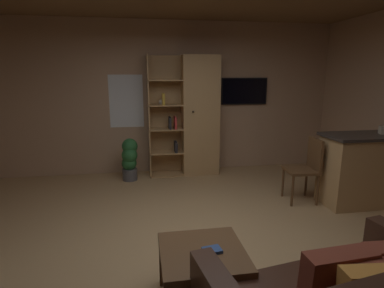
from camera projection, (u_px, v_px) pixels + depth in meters
The scene contains 10 objects.
floor at pixel (198, 251), 3.24m from camera, with size 6.11×5.64×0.02m, color tan.
wall_back at pixel (170, 98), 5.68m from camera, with size 6.23×0.06×2.73m, color tan.
window_pane_back at pixel (126, 101), 5.53m from camera, with size 0.60×0.01×0.94m, color white.
bookshelf_cabinet at pixel (195, 117), 5.55m from camera, with size 1.25×0.41×2.12m.
kitchen_bar_counter at pixel (371, 169), 4.32m from camera, with size 1.38×0.60×1.00m.
coffee_table at pixel (203, 261), 2.40m from camera, with size 0.65×0.66×0.47m.
table_book_0 at pixel (212, 250), 2.36m from camera, with size 0.14×0.10×0.02m, color #2D4C8C.
dining_chair at pixel (307, 166), 4.39m from camera, with size 0.45×0.45×0.92m.
potted_floor_plant at pixel (130, 158), 5.30m from camera, with size 0.28×0.31×0.73m.
wall_mounted_tv at pixel (244, 91), 5.81m from camera, with size 0.88×0.06×0.49m.
Camera 1 is at (-0.54, -2.86, 1.80)m, focal length 28.86 mm.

